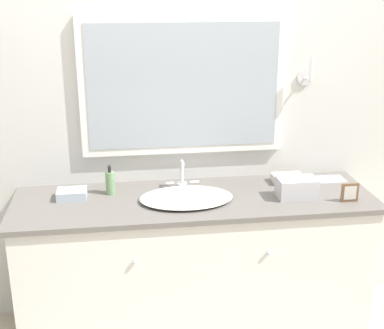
{
  "coord_description": "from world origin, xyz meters",
  "views": [
    {
      "loc": [
        -0.4,
        -2.43,
        2.04
      ],
      "look_at": [
        -0.02,
        0.33,
        1.07
      ],
      "focal_mm": 50.0,
      "sensor_mm": 36.0,
      "label": 1
    }
  ],
  "objects_px": {
    "sink_basin": "(186,197)",
    "picture_frame": "(350,193)",
    "appliance_box": "(297,188)",
    "soap_bottle": "(110,182)"
  },
  "relations": [
    {
      "from": "soap_bottle",
      "to": "picture_frame",
      "type": "height_order",
      "value": "soap_bottle"
    },
    {
      "from": "soap_bottle",
      "to": "picture_frame",
      "type": "distance_m",
      "value": 1.35
    },
    {
      "from": "sink_basin",
      "to": "appliance_box",
      "type": "height_order",
      "value": "sink_basin"
    },
    {
      "from": "sink_basin",
      "to": "picture_frame",
      "type": "distance_m",
      "value": 0.91
    },
    {
      "from": "sink_basin",
      "to": "picture_frame",
      "type": "relative_size",
      "value": 4.85
    },
    {
      "from": "picture_frame",
      "to": "appliance_box",
      "type": "bearing_deg",
      "value": 159.68
    },
    {
      "from": "appliance_box",
      "to": "picture_frame",
      "type": "xyz_separation_m",
      "value": [
        0.27,
        -0.1,
        -0.0
      ]
    },
    {
      "from": "sink_basin",
      "to": "soap_bottle",
      "type": "xyz_separation_m",
      "value": [
        -0.42,
        0.15,
        0.05
      ]
    },
    {
      "from": "soap_bottle",
      "to": "appliance_box",
      "type": "relative_size",
      "value": 0.79
    },
    {
      "from": "sink_basin",
      "to": "soap_bottle",
      "type": "bearing_deg",
      "value": 160.27
    }
  ]
}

